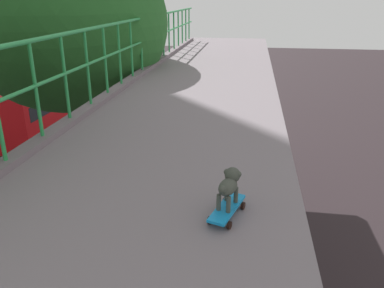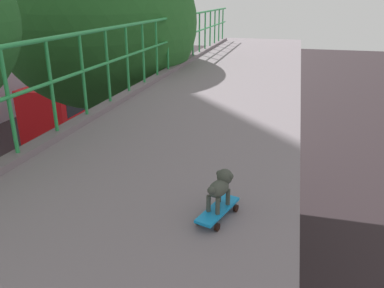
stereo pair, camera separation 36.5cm
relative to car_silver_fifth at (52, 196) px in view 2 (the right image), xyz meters
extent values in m
cylinder|color=green|center=(5.11, -7.16, 5.64)|extent=(0.04, 0.04, 1.12)
cylinder|color=green|center=(5.11, -6.41, 5.64)|extent=(0.04, 0.04, 1.12)
cylinder|color=green|center=(5.11, -5.65, 5.64)|extent=(0.04, 0.04, 1.12)
cylinder|color=green|center=(5.11, -4.90, 5.64)|extent=(0.04, 0.04, 1.12)
cylinder|color=green|center=(5.11, -4.15, 5.64)|extent=(0.04, 0.04, 1.12)
cylinder|color=green|center=(5.11, -3.40, 5.64)|extent=(0.04, 0.04, 1.12)
cylinder|color=green|center=(5.11, -2.65, 5.64)|extent=(0.04, 0.04, 1.12)
cylinder|color=green|center=(5.11, -1.90, 5.64)|extent=(0.04, 0.04, 1.12)
cylinder|color=green|center=(5.11, -1.15, 5.64)|extent=(0.04, 0.04, 1.12)
cylinder|color=green|center=(5.11, -0.40, 5.64)|extent=(0.04, 0.04, 1.12)
cylinder|color=green|center=(5.11, 0.35, 5.64)|extent=(0.04, 0.04, 1.12)
cylinder|color=green|center=(5.11, 1.10, 5.64)|extent=(0.04, 0.04, 1.12)
cylinder|color=green|center=(5.11, 1.85, 5.64)|extent=(0.04, 0.04, 1.12)
cylinder|color=green|center=(5.11, 2.60, 5.64)|extent=(0.04, 0.04, 1.12)
cylinder|color=green|center=(5.11, 3.35, 5.64)|extent=(0.04, 0.04, 1.12)
cylinder|color=green|center=(5.11, 4.10, 5.64)|extent=(0.04, 0.04, 1.12)
cylinder|color=green|center=(5.11, 4.85, 5.64)|extent=(0.04, 0.04, 1.12)
cube|color=#ACBBB7|center=(0.00, 0.05, -0.13)|extent=(1.81, 4.58, 0.69)
cube|color=#1E232B|center=(0.00, -0.18, 0.48)|extent=(1.53, 2.13, 0.53)
cylinder|color=black|center=(0.87, 1.56, -0.37)|extent=(0.21, 0.61, 0.61)
cylinder|color=black|center=(-0.87, 1.56, -0.37)|extent=(0.21, 0.61, 0.61)
cylinder|color=black|center=(0.87, -1.46, -0.37)|extent=(0.21, 0.61, 0.61)
cylinder|color=black|center=(-0.87, -1.46, -0.37)|extent=(0.21, 0.61, 0.61)
cube|color=red|center=(-3.59, 9.72, 1.03)|extent=(2.54, 10.14, 2.83)
cube|color=black|center=(-3.59, 9.72, 1.52)|extent=(2.56, 9.33, 0.70)
cylinder|color=black|center=(-2.37, 13.28, -0.19)|extent=(0.28, 0.96, 0.96)
cylinder|color=black|center=(-4.81, 13.28, -0.19)|extent=(0.28, 0.96, 0.96)
cylinder|color=black|center=(-2.37, 6.93, -0.19)|extent=(0.28, 0.96, 0.96)
cylinder|color=black|center=(-4.81, 6.93, -0.19)|extent=(0.28, 0.96, 0.96)
cylinder|color=#483A29|center=(2.83, -0.81, 1.96)|extent=(0.39, 0.39, 5.25)
ellipsoid|color=#276328|center=(2.83, -0.81, 6.01)|extent=(5.20, 5.20, 4.53)
cube|color=#148AD4|center=(7.44, -7.76, 5.08)|extent=(0.29, 0.52, 0.02)
cylinder|color=black|center=(7.57, -7.63, 5.03)|extent=(0.04, 0.07, 0.06)
cylinder|color=black|center=(7.41, -7.58, 5.03)|extent=(0.04, 0.07, 0.06)
cylinder|color=black|center=(7.47, -7.94, 5.03)|extent=(0.04, 0.07, 0.06)
cylinder|color=black|center=(7.32, -7.89, 5.03)|extent=(0.04, 0.07, 0.06)
cylinder|color=#3E433A|center=(7.51, -7.67, 5.16)|extent=(0.04, 0.04, 0.14)
cylinder|color=#3E433A|center=(7.43, -7.65, 5.16)|extent=(0.04, 0.04, 0.14)
cylinder|color=#3E433A|center=(7.46, -7.84, 5.16)|extent=(0.04, 0.04, 0.14)
cylinder|color=#3E433A|center=(7.38, -7.82, 5.16)|extent=(0.04, 0.04, 0.14)
ellipsoid|color=#3E433A|center=(7.44, -7.75, 5.26)|extent=(0.20, 0.26, 0.12)
sphere|color=#3E433A|center=(7.47, -7.65, 5.32)|extent=(0.13, 0.13, 0.13)
ellipsoid|color=#463D30|center=(7.49, -7.60, 5.31)|extent=(0.06, 0.07, 0.04)
sphere|color=#3E433A|center=(7.52, -7.67, 5.34)|extent=(0.05, 0.05, 0.05)
sphere|color=#3E433A|center=(7.43, -7.64, 5.34)|extent=(0.05, 0.05, 0.05)
sphere|color=#3E433A|center=(7.41, -7.86, 5.30)|extent=(0.06, 0.06, 0.06)
camera|label=1|loc=(7.57, -10.49, 6.68)|focal=36.06mm
camera|label=2|loc=(7.93, -10.41, 6.68)|focal=36.06mm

